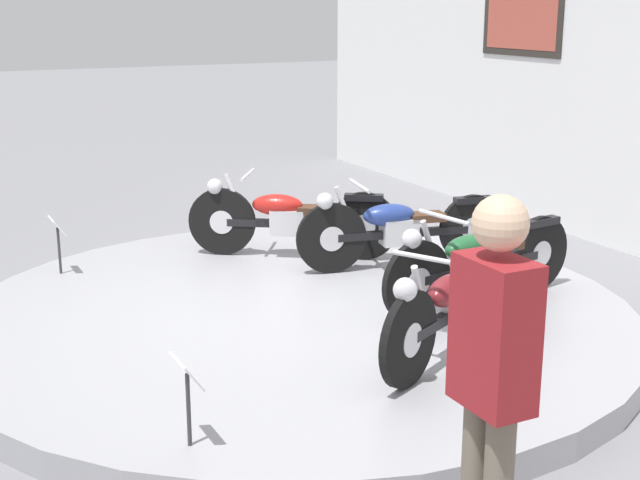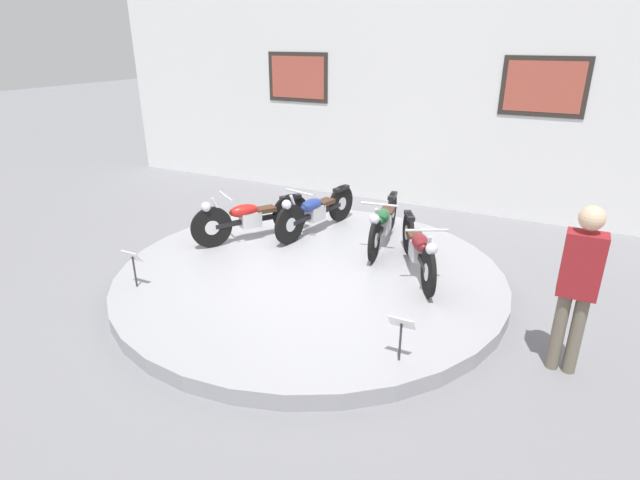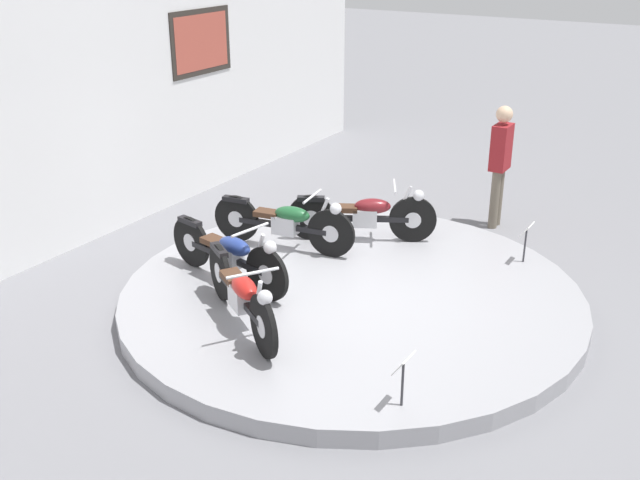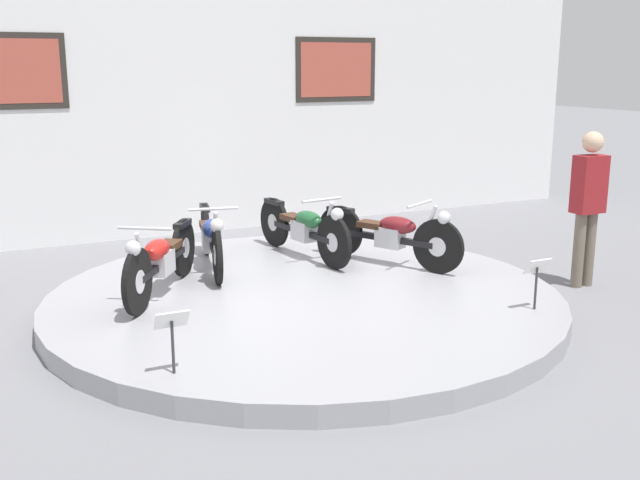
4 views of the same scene
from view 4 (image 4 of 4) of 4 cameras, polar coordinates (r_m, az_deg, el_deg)
The scene contains 10 objects.
ground_plane at distance 7.91m, azimuth -1.17°, elevation -5.30°, with size 60.00×60.00×0.00m, color slate.
display_platform at distance 7.88m, azimuth -1.18°, elevation -4.64°, with size 5.34×5.34×0.19m, color #99999E.
back_wall at distance 11.40m, azimuth -10.07°, elevation 11.51°, with size 14.00×0.22×4.41m.
motorcycle_red at distance 7.83m, azimuth -12.05°, elevation -1.37°, with size 1.16×1.68×0.80m.
motorcycle_blue at distance 8.73m, azimuth -8.30°, elevation 0.28°, with size 0.58×1.96×0.79m.
motorcycle_green at distance 9.14m, azimuth -1.21°, elevation 1.00°, with size 0.54×1.97×0.79m.
motorcycle_maroon at distance 8.84m, azimuth 5.38°, elevation 0.51°, with size 0.97×1.78×0.79m.
info_placard_front_left at distance 5.84m, azimuth -11.22°, elevation -6.61°, with size 0.26×0.11×0.51m.
info_placard_front_centre at distance 7.50m, azimuth 16.19°, elevation -2.42°, with size 0.26×0.11×0.51m.
visitor_standing at distance 9.01m, azimuth 19.75°, elevation 2.95°, with size 0.36×0.24×1.79m.
Camera 4 is at (-3.09, -6.83, 2.53)m, focal length 42.00 mm.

